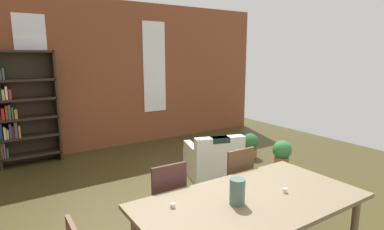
{
  "coord_description": "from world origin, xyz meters",
  "views": [
    {
      "loc": [
        -2.01,
        -2.83,
        2.01
      ],
      "look_at": [
        0.69,
        1.31,
        1.06
      ],
      "focal_mm": 29.42,
      "sensor_mm": 36.0,
      "label": 1
    }
  ],
  "objects_px": {
    "dining_table": "(251,206)",
    "bookshelf_tall": "(22,109)",
    "potted_plant_corner": "(282,153)",
    "vase_on_table": "(237,192)",
    "potted_plant_by_shelf": "(250,145)",
    "dining_chair_far_right": "(234,182)",
    "armchair_white": "(213,161)",
    "dining_chair_far_left": "(165,202)"
  },
  "relations": [
    {
      "from": "dining_table",
      "to": "bookshelf_tall",
      "type": "distance_m",
      "value": 4.71
    },
    {
      "from": "bookshelf_tall",
      "to": "potted_plant_corner",
      "type": "height_order",
      "value": "bookshelf_tall"
    },
    {
      "from": "vase_on_table",
      "to": "potted_plant_by_shelf",
      "type": "xyz_separation_m",
      "value": [
        2.54,
        2.48,
        -0.6
      ]
    },
    {
      "from": "dining_chair_far_right",
      "to": "armchair_white",
      "type": "relative_size",
      "value": 0.96
    },
    {
      "from": "potted_plant_by_shelf",
      "to": "dining_chair_far_right",
      "type": "bearing_deg",
      "value": -137.98
    },
    {
      "from": "dining_table",
      "to": "bookshelf_tall",
      "type": "relative_size",
      "value": 0.99
    },
    {
      "from": "dining_chair_far_left",
      "to": "armchair_white",
      "type": "relative_size",
      "value": 0.96
    },
    {
      "from": "potted_plant_by_shelf",
      "to": "potted_plant_corner",
      "type": "distance_m",
      "value": 0.74
    },
    {
      "from": "dining_chair_far_left",
      "to": "bookshelf_tall",
      "type": "bearing_deg",
      "value": 103.96
    },
    {
      "from": "vase_on_table",
      "to": "potted_plant_by_shelf",
      "type": "relative_size",
      "value": 0.47
    },
    {
      "from": "bookshelf_tall",
      "to": "dining_chair_far_right",
      "type": "bearing_deg",
      "value": -63.42
    },
    {
      "from": "vase_on_table",
      "to": "dining_chair_far_left",
      "type": "relative_size",
      "value": 0.24
    },
    {
      "from": "dining_chair_far_left",
      "to": "potted_plant_corner",
      "type": "bearing_deg",
      "value": 18.48
    },
    {
      "from": "potted_plant_corner",
      "to": "bookshelf_tall",
      "type": "bearing_deg",
      "value": 144.42
    },
    {
      "from": "vase_on_table",
      "to": "potted_plant_by_shelf",
      "type": "height_order",
      "value": "vase_on_table"
    },
    {
      "from": "dining_chair_far_left",
      "to": "armchair_white",
      "type": "distance_m",
      "value": 2.08
    },
    {
      "from": "potted_plant_corner",
      "to": "vase_on_table",
      "type": "bearing_deg",
      "value": -146.23
    },
    {
      "from": "bookshelf_tall",
      "to": "dining_table",
      "type": "bearing_deg",
      "value": -72.78
    },
    {
      "from": "potted_plant_corner",
      "to": "armchair_white",
      "type": "bearing_deg",
      "value": 165.79
    },
    {
      "from": "dining_table",
      "to": "armchair_white",
      "type": "distance_m",
      "value": 2.4
    },
    {
      "from": "dining_chair_far_right",
      "to": "potted_plant_by_shelf",
      "type": "distance_m",
      "value": 2.57
    },
    {
      "from": "dining_chair_far_right",
      "to": "armchair_white",
      "type": "xyz_separation_m",
      "value": [
        0.68,
        1.3,
        -0.23
      ]
    },
    {
      "from": "vase_on_table",
      "to": "bookshelf_tall",
      "type": "bearing_deg",
      "value": 105.2
    },
    {
      "from": "vase_on_table",
      "to": "dining_chair_far_left",
      "type": "distance_m",
      "value": 0.89
    },
    {
      "from": "bookshelf_tall",
      "to": "armchair_white",
      "type": "bearing_deg",
      "value": -43.58
    },
    {
      "from": "bookshelf_tall",
      "to": "armchair_white",
      "type": "relative_size",
      "value": 2.1
    },
    {
      "from": "bookshelf_tall",
      "to": "potted_plant_corner",
      "type": "xyz_separation_m",
      "value": [
        3.83,
        -2.74,
        -0.77
      ]
    },
    {
      "from": "armchair_white",
      "to": "potted_plant_by_shelf",
      "type": "relative_size",
      "value": 2.06
    },
    {
      "from": "bookshelf_tall",
      "to": "armchair_white",
      "type": "height_order",
      "value": "bookshelf_tall"
    },
    {
      "from": "dining_table",
      "to": "vase_on_table",
      "type": "xyz_separation_m",
      "value": [
        -0.17,
        0.0,
        0.18
      ]
    },
    {
      "from": "dining_chair_far_right",
      "to": "armchair_white",
      "type": "bearing_deg",
      "value": 62.46
    },
    {
      "from": "dining_table",
      "to": "dining_chair_far_left",
      "type": "height_order",
      "value": "dining_chair_far_left"
    },
    {
      "from": "vase_on_table",
      "to": "potted_plant_by_shelf",
      "type": "distance_m",
      "value": 3.6
    },
    {
      "from": "armchair_white",
      "to": "dining_chair_far_right",
      "type": "bearing_deg",
      "value": -117.54
    },
    {
      "from": "dining_chair_far_right",
      "to": "bookshelf_tall",
      "type": "relative_size",
      "value": 0.46
    },
    {
      "from": "dining_chair_far_right",
      "to": "potted_plant_by_shelf",
      "type": "relative_size",
      "value": 1.97
    },
    {
      "from": "dining_table",
      "to": "bookshelf_tall",
      "type": "height_order",
      "value": "bookshelf_tall"
    },
    {
      "from": "dining_table",
      "to": "dining_chair_far_left",
      "type": "relative_size",
      "value": 2.18
    },
    {
      "from": "vase_on_table",
      "to": "dining_chair_far_left",
      "type": "height_order",
      "value": "vase_on_table"
    },
    {
      "from": "armchair_white",
      "to": "potted_plant_by_shelf",
      "type": "height_order",
      "value": "armchair_white"
    },
    {
      "from": "vase_on_table",
      "to": "armchair_white",
      "type": "bearing_deg",
      "value": 57.62
    },
    {
      "from": "dining_chair_far_right",
      "to": "bookshelf_tall",
      "type": "height_order",
      "value": "bookshelf_tall"
    }
  ]
}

